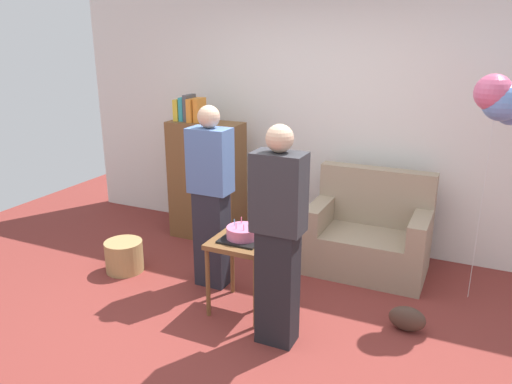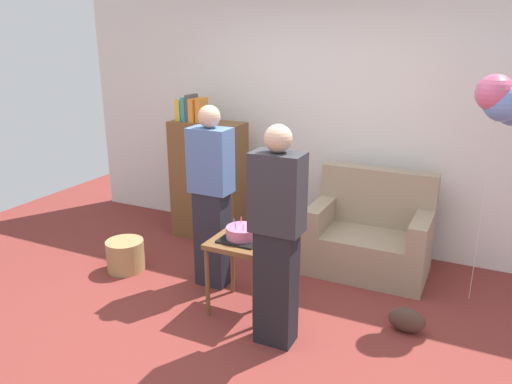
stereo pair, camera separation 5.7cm
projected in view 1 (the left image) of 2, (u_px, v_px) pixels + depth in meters
The scene contains 11 objects.
ground_plane at pixel (239, 331), 3.83m from camera, with size 8.00×8.00×0.00m, color maroon.
wall_back at pixel (326, 118), 5.19m from camera, with size 6.00×0.10×2.70m, color silver.
couch at pixel (369, 236), 4.76m from camera, with size 1.10×0.70×0.96m.
bookshelf at pixel (206, 179), 5.42m from camera, with size 0.80×0.36×1.58m.
side_table at pixel (243, 251), 3.99m from camera, with size 0.48×0.48×0.63m.
birthday_cake at pixel (243, 234), 3.94m from camera, with size 0.32×0.32×0.16m.
person_blowing_candles at pixel (211, 197), 4.32m from camera, with size 0.36×0.22×1.63m.
person_holding_cake at pixel (278, 237), 3.47m from camera, with size 0.36×0.22×1.63m.
wicker_basket at pixel (124, 256), 4.77m from camera, with size 0.36×0.36×0.30m, color #A88451.
handbag at pixel (407, 319), 3.82m from camera, with size 0.28×0.14×0.20m, color #473328.
balloon_bunch at pixel (502, 100), 3.78m from camera, with size 0.42×0.41×1.91m.
Camera 1 is at (1.52, -2.95, 2.19)m, focal length 34.86 mm.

